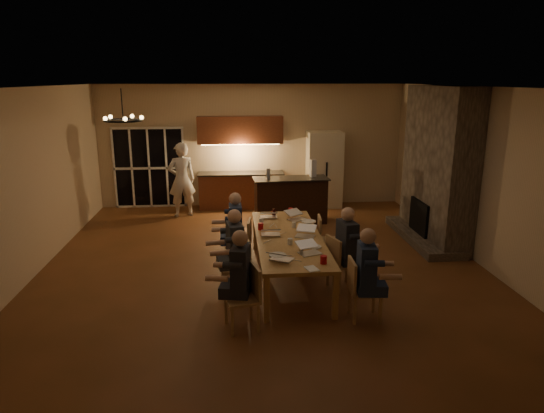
{
  "coord_description": "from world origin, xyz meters",
  "views": [
    {
      "loc": [
        -0.54,
        -8.33,
        3.34
      ],
      "look_at": [
        0.19,
        0.3,
        1.04
      ],
      "focal_mm": 32.0,
      "sensor_mm": 36.0,
      "label": 1
    }
  ],
  "objects": [
    {
      "name": "laptop_c",
      "position": [
        0.1,
        -0.48,
        0.86
      ],
      "size": [
        0.33,
        0.29,
        0.23
      ],
      "primitive_type": null,
      "rotation": [
        0.0,
        0.0,
        3.11
      ],
      "color": "silver",
      "rests_on": "dining_table"
    },
    {
      "name": "can_cola",
      "position": [
        0.26,
        0.77,
        0.81
      ],
      "size": [
        0.07,
        0.07,
        0.12
      ],
      "primitive_type": "cylinder",
      "color": "#3F0F0C",
      "rests_on": "dining_table"
    },
    {
      "name": "ceiling",
      "position": [
        0.0,
        0.0,
        3.22
      ],
      "size": [
        8.0,
        9.0,
        0.04
      ],
      "primitive_type": "cube",
      "color": "white",
      "rests_on": "back_wall"
    },
    {
      "name": "kitchenette",
      "position": [
        -0.3,
        4.2,
        1.2
      ],
      "size": [
        2.24,
        0.68,
        2.4
      ],
      "primitive_type": null,
      "color": "brown",
      "rests_on": "ground"
    },
    {
      "name": "refrigerator",
      "position": [
        1.9,
        4.15,
        1.0
      ],
      "size": [
        0.9,
        0.68,
        2.0
      ],
      "primitive_type": "cube",
      "color": "beige",
      "rests_on": "ground"
    },
    {
      "name": "person_right_mid",
      "position": [
        1.27,
        -1.12,
        0.69
      ],
      "size": [
        0.7,
        0.7,
        1.38
      ],
      "primitive_type": null,
      "rotation": [
        0.0,
        0.0,
        1.76
      ],
      "color": "#24272E",
      "rests_on": "ground"
    },
    {
      "name": "left_wall",
      "position": [
        -4.02,
        0.0,
        1.6
      ],
      "size": [
        0.04,
        9.0,
        3.2
      ],
      "primitive_type": "cube",
      "color": "#CEB292",
      "rests_on": "ground"
    },
    {
      "name": "person_left_far",
      "position": [
        -0.49,
        0.04,
        0.69
      ],
      "size": [
        0.62,
        0.62,
        1.38
      ],
      "primitive_type": null,
      "rotation": [
        0.0,
        0.0,
        -1.54
      ],
      "color": "#1D264A",
      "rests_on": "ground"
    },
    {
      "name": "mug_back",
      "position": [
        -0.01,
        0.2,
        0.8
      ],
      "size": [
        0.09,
        0.09,
        0.1
      ],
      "primitive_type": "cylinder",
      "color": "silver",
      "rests_on": "dining_table"
    },
    {
      "name": "chair_left_far",
      "position": [
        -0.45,
        -0.02,
        0.45
      ],
      "size": [
        0.5,
        0.5,
        0.89
      ],
      "primitive_type": null,
      "rotation": [
        0.0,
        0.0,
        -1.71
      ],
      "color": "#A97954",
      "rests_on": "ground"
    },
    {
      "name": "plate_near",
      "position": [
        0.74,
        -1.16,
        0.76
      ],
      "size": [
        0.23,
        0.23,
        0.02
      ],
      "primitive_type": "cylinder",
      "color": "silver",
      "rests_on": "dining_table"
    },
    {
      "name": "chair_left_near",
      "position": [
        -0.44,
        -2.27,
        0.45
      ],
      "size": [
        0.53,
        0.53,
        0.89
      ],
      "primitive_type": null,
      "rotation": [
        0.0,
        0.0,
        -1.33
      ],
      "color": "#A97954",
      "rests_on": "ground"
    },
    {
      "name": "redcup_mid",
      "position": [
        -0.05,
        -0.18,
        0.81
      ],
      "size": [
        0.09,
        0.09,
        0.12
      ],
      "primitive_type": "cylinder",
      "color": "#B00B11",
      "rests_on": "dining_table"
    },
    {
      "name": "laptop_a",
      "position": [
        0.17,
        -1.66,
        0.86
      ],
      "size": [
        0.42,
        0.4,
        0.23
      ],
      "primitive_type": null,
      "rotation": [
        0.0,
        0.0,
        2.62
      ],
      "color": "silver",
      "rests_on": "dining_table"
    },
    {
      "name": "fireplace",
      "position": [
        3.7,
        1.2,
        1.6
      ],
      "size": [
        0.58,
        2.5,
        3.2
      ],
      "primitive_type": "cube",
      "color": "#665B50",
      "rests_on": "ground"
    },
    {
      "name": "right_wall",
      "position": [
        4.02,
        0.0,
        1.6
      ],
      "size": [
        0.04,
        9.0,
        3.2
      ],
      "primitive_type": "cube",
      "color": "#CEB292",
      "rests_on": "ground"
    },
    {
      "name": "mug_mid",
      "position": [
        0.55,
        -0.09,
        0.8
      ],
      "size": [
        0.07,
        0.07,
        0.1
      ],
      "primitive_type": "cylinder",
      "color": "silver",
      "rests_on": "dining_table"
    },
    {
      "name": "chair_right_far",
      "position": [
        1.24,
        0.03,
        0.45
      ],
      "size": [
        0.48,
        0.48,
        0.89
      ],
      "primitive_type": null,
      "rotation": [
        0.0,
        0.0,
        1.48
      ],
      "color": "#A97954",
      "rests_on": "ground"
    },
    {
      "name": "notepad",
      "position": [
        0.55,
        -2.07,
        0.76
      ],
      "size": [
        0.21,
        0.25,
        0.01
      ],
      "primitive_type": "cube",
      "rotation": [
        0.0,
        0.0,
        0.3
      ],
      "color": "white",
      "rests_on": "dining_table"
    },
    {
      "name": "bar_blender",
      "position": [
        1.38,
        2.83,
        1.28
      ],
      "size": [
        0.15,
        0.15,
        0.4
      ],
      "primitive_type": "cube",
      "rotation": [
        0.0,
        0.0,
        0.23
      ],
      "color": "silver",
      "rests_on": "bar_island"
    },
    {
      "name": "dining_table",
      "position": [
        0.4,
        -0.59,
        0.38
      ],
      "size": [
        1.1,
        3.18,
        0.75
      ],
      "primitive_type": "cube",
      "color": "#B78949",
      "rests_on": "ground"
    },
    {
      "name": "redcup_far",
      "position": [
        0.6,
        0.79,
        0.81
      ],
      "size": [
        0.09,
        0.09,
        0.12
      ],
      "primitive_type": "cylinder",
      "color": "#B00B11",
      "rests_on": "dining_table"
    },
    {
      "name": "chair_right_mid",
      "position": [
        1.24,
        -1.08,
        0.45
      ],
      "size": [
        0.56,
        0.56,
        0.89
      ],
      "primitive_type": null,
      "rotation": [
        0.0,
        0.0,
        1.9
      ],
      "color": "#A97954",
      "rests_on": "ground"
    },
    {
      "name": "floor",
      "position": [
        0.0,
        0.0,
        0.0
      ],
      "size": [
        9.0,
        9.0,
        0.0
      ],
      "primitive_type": "plane",
      "color": "brown",
      "rests_on": "ground"
    },
    {
      "name": "mug_front",
      "position": [
        0.37,
        -1.0,
        0.8
      ],
      "size": [
        0.08,
        0.08,
        0.1
      ],
      "primitive_type": "cylinder",
      "color": "silver",
      "rests_on": "dining_table"
    },
    {
      "name": "person_left_mid",
      "position": [
        -0.51,
        -1.09,
        0.69
      ],
      "size": [
        0.7,
        0.7,
        1.38
      ],
      "primitive_type": null,
      "rotation": [
        0.0,
        0.0,
        -1.4
      ],
      "color": "#35393E",
      "rests_on": "ground"
    },
    {
      "name": "chair_left_mid",
      "position": [
        -0.52,
        -1.13,
        0.45
      ],
      "size": [
        0.51,
        0.51,
        0.89
      ],
      "primitive_type": null,
      "rotation": [
        0.0,
        0.0,
        -1.41
      ],
      "color": "#A97954",
      "rests_on": "ground"
    },
    {
      "name": "standing_person",
      "position": [
        -1.78,
        3.52,
        0.92
      ],
      "size": [
        0.77,
        0.62,
        1.84
      ],
      "primitive_type": "imported",
      "rotation": [
        0.0,
        0.0,
        3.44
      ],
      "color": "silver",
      "rests_on": "ground"
    },
    {
      "name": "can_right",
      "position": [
        0.78,
        -0.3,
        0.81
      ],
      "size": [
        0.06,
        0.06,
        0.12
      ],
      "primitive_type": "cylinder",
      "color": "#B2B2B7",
      "rests_on": "dining_table"
    },
    {
      "name": "laptop_f",
      "position": [
        0.67,
        0.39,
        0.86
      ],
      "size": [
        0.42,
        0.41,
        0.23
      ],
      "primitive_type": null,
      "rotation": [
        0.0,
        0.0,
        0.57
      ],
      "color": "silver",
      "rests_on": "dining_table"
    },
    {
      "name": "redcup_near",
      "position": [
        0.75,
        -1.87,
        0.81
      ],
      "size": [
        0.1,
        0.1,
        0.12
      ],
      "primitive_type": "cylinder",
      "color": "#B00B11",
      "rests_on": "dining_table"
    },
    {
      "name": "laptop_e",
      "position": [
        0.15,
        0.58,
        0.86
      ],
      "size": [
        0.33,
        0.29,
        0.23
      ],
      "primitive_type": null,
      "rotation": [
        0.0,
        0.0,
        3.11
      ],
      "color": "silver",
      "rests_on": "dining_table"
    },
    {
      "name": "person_left_near",
      "position": [
        -0.45,
        -2.17,
        0.69
      ],
      "size": [
        0.7,
        0.7,
        1.38
      ],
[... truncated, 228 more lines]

